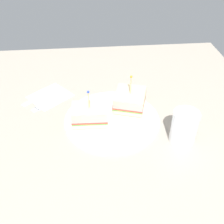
{
  "coord_description": "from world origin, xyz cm",
  "views": [
    {
      "loc": [
        -5.16,
        -56.71,
        49.06
      ],
      "look_at": [
        0.0,
        0.0,
        2.92
      ],
      "focal_mm": 41.7,
      "sensor_mm": 36.0,
      "label": 1
    }
  ],
  "objects_px": {
    "plate": "(112,119)",
    "fork": "(45,104)",
    "napkin": "(50,96)",
    "knife": "(37,98)",
    "sandwich_half_front": "(130,100)",
    "sandwich_half_back": "(90,114)",
    "drink_glass": "(184,128)"
  },
  "relations": [
    {
      "from": "sandwich_half_back",
      "to": "napkin",
      "type": "relative_size",
      "value": 0.87
    },
    {
      "from": "sandwich_half_back",
      "to": "knife",
      "type": "bearing_deg",
      "value": 140.59
    },
    {
      "from": "sandwich_half_front",
      "to": "sandwich_half_back",
      "type": "height_order",
      "value": "sandwich_half_front"
    },
    {
      "from": "sandwich_half_back",
      "to": "fork",
      "type": "xyz_separation_m",
      "value": [
        -0.14,
        0.1,
        -0.03
      ]
    },
    {
      "from": "napkin",
      "to": "fork",
      "type": "distance_m",
      "value": 0.04
    },
    {
      "from": "plate",
      "to": "sandwich_half_back",
      "type": "distance_m",
      "value": 0.07
    },
    {
      "from": "drink_glass",
      "to": "sandwich_half_back",
      "type": "bearing_deg",
      "value": 159.63
    },
    {
      "from": "plate",
      "to": "fork",
      "type": "relative_size",
      "value": 2.81
    },
    {
      "from": "plate",
      "to": "fork",
      "type": "distance_m",
      "value": 0.22
    },
    {
      "from": "sandwich_half_front",
      "to": "knife",
      "type": "relative_size",
      "value": 1.25
    },
    {
      "from": "sandwich_half_back",
      "to": "napkin",
      "type": "xyz_separation_m",
      "value": [
        -0.13,
        0.14,
        -0.03
      ]
    },
    {
      "from": "sandwich_half_front",
      "to": "napkin",
      "type": "distance_m",
      "value": 0.26
    },
    {
      "from": "plate",
      "to": "sandwich_half_front",
      "type": "height_order",
      "value": "sandwich_half_front"
    },
    {
      "from": "drink_glass",
      "to": "sandwich_half_front",
      "type": "bearing_deg",
      "value": 128.35
    },
    {
      "from": "plate",
      "to": "sandwich_half_back",
      "type": "xyz_separation_m",
      "value": [
        -0.06,
        -0.01,
        0.03
      ]
    },
    {
      "from": "sandwich_half_front",
      "to": "drink_glass",
      "type": "xyz_separation_m",
      "value": [
        0.12,
        -0.15,
        0.01
      ]
    },
    {
      "from": "drink_glass",
      "to": "napkin",
      "type": "bearing_deg",
      "value": 147.46
    },
    {
      "from": "napkin",
      "to": "knife",
      "type": "relative_size",
      "value": 1.24
    },
    {
      "from": "knife",
      "to": "sandwich_half_front",
      "type": "bearing_deg",
      "value": -15.19
    },
    {
      "from": "napkin",
      "to": "knife",
      "type": "distance_m",
      "value": 0.04
    },
    {
      "from": "drink_glass",
      "to": "napkin",
      "type": "relative_size",
      "value": 0.77
    },
    {
      "from": "sandwich_half_back",
      "to": "drink_glass",
      "type": "bearing_deg",
      "value": -20.37
    },
    {
      "from": "plate",
      "to": "sandwich_half_back",
      "type": "bearing_deg",
      "value": -171.66
    },
    {
      "from": "sandwich_half_front",
      "to": "drink_glass",
      "type": "relative_size",
      "value": 1.31
    },
    {
      "from": "sandwich_half_back",
      "to": "drink_glass",
      "type": "relative_size",
      "value": 1.13
    },
    {
      "from": "plate",
      "to": "napkin",
      "type": "height_order",
      "value": "plate"
    },
    {
      "from": "fork",
      "to": "sandwich_half_front",
      "type": "bearing_deg",
      "value": -9.13
    },
    {
      "from": "fork",
      "to": "plate",
      "type": "bearing_deg",
      "value": -24.44
    },
    {
      "from": "sandwich_half_back",
      "to": "knife",
      "type": "relative_size",
      "value": 1.08
    },
    {
      "from": "sandwich_half_front",
      "to": "sandwich_half_back",
      "type": "relative_size",
      "value": 1.16
    },
    {
      "from": "napkin",
      "to": "fork",
      "type": "relative_size",
      "value": 1.21
    },
    {
      "from": "drink_glass",
      "to": "knife",
      "type": "distance_m",
      "value": 0.46
    }
  ]
}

